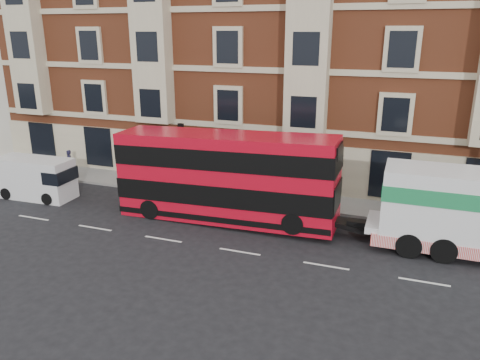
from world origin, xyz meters
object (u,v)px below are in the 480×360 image
at_px(double_decker_bus, 226,176).
at_px(box_van, 35,178).
at_px(pedestrian, 69,163).
at_px(tow_truck, 479,213).

xyz_separation_m(double_decker_bus, box_van, (-12.25, -0.54, -1.30)).
bearing_deg(pedestrian, tow_truck, 24.24).
relative_size(tow_truck, box_van, 1.97).
relative_size(tow_truck, pedestrian, 5.10).
height_order(tow_truck, pedestrian, tow_truck).
height_order(double_decker_bus, box_van, double_decker_bus).
height_order(double_decker_bus, pedestrian, double_decker_bus).
bearing_deg(double_decker_bus, pedestrian, 165.56).
distance_m(double_decker_bus, pedestrian, 13.39).
xyz_separation_m(double_decker_bus, tow_truck, (12.06, -0.00, -0.44)).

